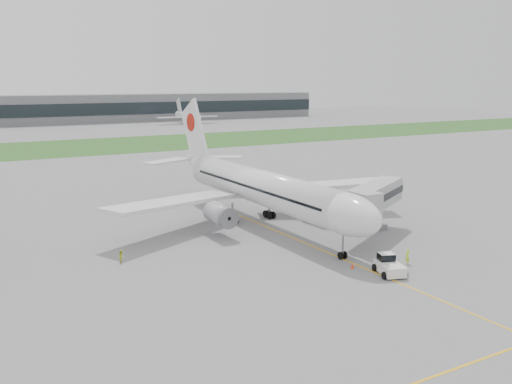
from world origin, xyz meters
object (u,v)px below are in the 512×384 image
jet_bridge (374,198)px  ground_crew_near (407,256)px  airliner (258,186)px  pushback_tug (389,265)px

jet_bridge → ground_crew_near: 12.48m
airliner → pushback_tug: bearing=-87.6°
pushback_tug → jet_bridge: (8.38, 12.24, 4.48)m
ground_crew_near → airliner: bearing=-92.9°
airliner → pushback_tug: size_ratio=11.84×
pushback_tug → jet_bridge: bearing=75.1°
airliner → jet_bridge: airliner is taller
jet_bridge → pushback_tug: bearing=-154.0°
pushback_tug → jet_bridge: size_ratio=0.31×
jet_bridge → airliner: bearing=94.0°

